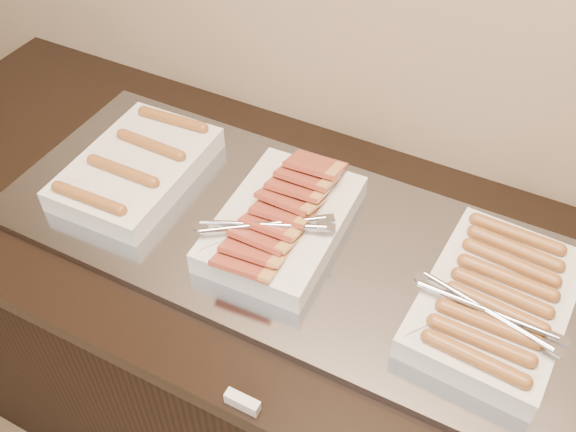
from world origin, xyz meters
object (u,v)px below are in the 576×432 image
object	(u,v)px
warming_tray	(286,236)
dish_left	(137,167)
counter	(291,360)
dish_right	(495,301)
dish_center	(281,221)

from	to	relation	value
warming_tray	dish_left	xyz separation A→B (m)	(-0.37, 0.00, 0.04)
counter	dish_right	bearing A→B (deg)	-0.54
warming_tray	dish_left	size ratio (longest dim) A/B	3.35
dish_left	dish_center	distance (m)	0.36
counter	dish_left	world-z (taller)	dish_left
dish_center	counter	bearing A→B (deg)	8.66
dish_left	dish_right	distance (m)	0.79
dish_left	dish_center	world-z (taller)	dish_center
counter	dish_left	distance (m)	0.62
counter	dish_center	bearing A→B (deg)	-169.11
counter	dish_right	size ratio (longest dim) A/B	5.50
warming_tray	dish_right	xyz separation A→B (m)	(0.42, -0.00, 0.04)
counter	dish_center	world-z (taller)	dish_center
dish_left	dish_right	bearing A→B (deg)	-1.78
warming_tray	dish_center	distance (m)	0.05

